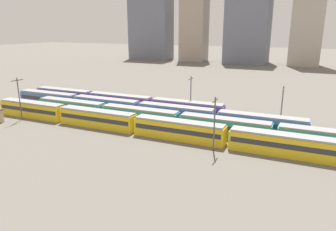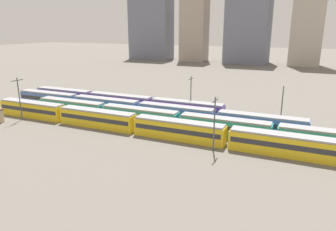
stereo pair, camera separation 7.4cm
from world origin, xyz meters
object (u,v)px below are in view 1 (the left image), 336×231
Objects in this scene: train_track_3 at (120,101)px; catenary_pole_2 at (214,121)px; train_track_0 at (228,137)px; catenary_pole_1 at (191,93)px; train_track_1 at (180,121)px; catenary_pole_0 at (19,97)px; catenary_pole_3 at (282,103)px; train_track_2 at (139,109)px.

catenary_pole_2 reaches higher than train_track_3.
catenary_pole_1 is (-13.98, 18.71, 3.28)m from train_track_0.
train_track_0 and train_track_1 have the same top height.
train_track_3 is at bearing 154.46° from train_track_0.
catenary_pole_0 is at bearing -147.39° from catenary_pole_1.
train_track_3 is 5.67× the size of catenary_pole_0.
train_track_3 is at bearing 50.80° from catenary_pole_0.
catenary_pole_1 is 1.09× the size of catenary_pole_3.
catenary_pole_2 is (30.90, -18.54, 3.43)m from train_track_3.
train_track_2 is 8.04× the size of catenary_pole_1.
train_track_0 is 12.11× the size of catenary_pole_1.
train_track_1 is 8.04× the size of catenary_pole_1.
train_track_0 is at bearing 3.44° from catenary_pole_0.
train_track_0 is at bearing -53.23° from catenary_pole_1.
catenary_pole_2 is at bearing -30.96° from train_track_2.
catenary_pole_3 is at bearing 66.82° from catenary_pole_2.
catenary_pole_3 is (7.39, 18.38, 2.87)m from train_track_0.
train_track_1 is 37.36m from catenary_pole_0.
train_track_2 is at bearing -165.72° from catenary_pole_3.
train_track_0 is 13.22× the size of catenary_pole_3.
catenary_pole_1 is 0.97× the size of catenary_pole_2.
train_track_1 is 13.60m from train_track_2.
train_track_2 is at bearing 149.04° from catenary_pole_2.
catenary_pole_1 is at bearing 100.80° from train_track_1.
train_track_3 is 36.20m from catenary_pole_2.
catenary_pole_1 is at bearing 119.49° from catenary_pole_2.
train_track_3 is 6.56× the size of catenary_pole_3.
catenary_pole_3 reaches higher than train_track_2.
catenary_pole_0 is 1.06× the size of catenary_pole_1.
catenary_pole_2 reaches higher than train_track_1.
train_track_1 is (-11.40, 5.20, 0.00)m from train_track_0.
train_track_1 is 14.13m from catenary_pole_1.
catenary_pole_1 reaches higher than train_track_2.
catenary_pole_0 is at bearing -167.47° from train_track_1.
catenary_pole_1 is at bearing 126.77° from train_track_0.
catenary_pole_1 is at bearing 39.74° from train_track_2.
train_track_3 is at bearing -170.55° from catenary_pole_1.
catenary_pole_1 is 21.37m from catenary_pole_3.
train_track_0 and train_track_3 have the same top height.
catenary_pole_1 is at bearing 179.13° from catenary_pole_3.
catenary_pole_3 is at bearing 3.98° from train_track_3.
catenary_pole_3 is at bearing 68.10° from train_track_0.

